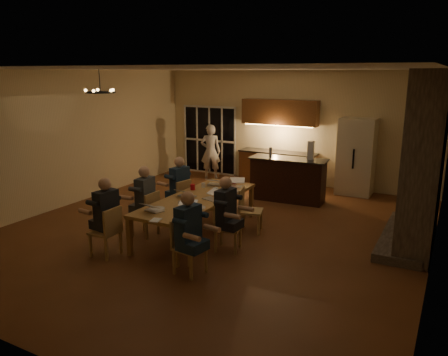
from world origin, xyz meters
TOP-DOWN VIEW (x-y plane):
  - floor at (0.00, 0.00)m, footprint 9.00×9.00m
  - back_wall at (0.00, 4.52)m, footprint 8.00×0.04m
  - left_wall at (-4.02, 0.00)m, footprint 0.04×9.00m
  - right_wall at (4.02, 0.00)m, footprint 0.04×9.00m
  - ceiling at (0.00, 0.00)m, footprint 8.00×9.00m
  - french_doors at (-2.70, 4.47)m, footprint 1.86×0.08m
  - fireplace at (3.70, 1.20)m, footprint 0.58×2.50m
  - kitchenette at (-0.30, 4.20)m, footprint 2.24×0.68m
  - refrigerator at (1.90, 4.15)m, footprint 0.90×0.68m
  - dining_table at (-0.19, -0.34)m, footprint 1.10×3.06m
  - bar_island at (0.56, 2.72)m, footprint 1.92×0.78m
  - chair_left_near at (-1.07, -2.00)m, footprint 0.44×0.44m
  - chair_left_mid at (-1.07, -0.90)m, footprint 0.44×0.44m
  - chair_left_far at (-1.07, 0.24)m, footprint 0.51×0.51m
  - chair_right_near at (0.62, -1.90)m, footprint 0.50×0.50m
  - chair_right_mid at (0.72, -0.79)m, footprint 0.53×0.53m
  - chair_right_far at (0.68, 0.28)m, footprint 0.54×0.54m
  - person_left_near at (-1.10, -1.90)m, footprint 0.67×0.67m
  - person_right_near at (0.64, -1.96)m, footprint 0.68×0.68m
  - person_left_mid at (-1.10, -0.82)m, footprint 0.65×0.65m
  - person_right_mid at (0.70, -0.83)m, footprint 0.63×0.63m
  - person_left_far at (-1.04, 0.30)m, footprint 0.70×0.70m
  - standing_person at (-2.31, 3.84)m, footprint 0.71×0.60m
  - chandelier at (-2.25, -0.66)m, footprint 0.60×0.60m
  - laptop_a at (-0.42, -1.42)m, footprint 0.37×0.34m
  - laptop_b at (0.08, -1.16)m, footprint 0.38×0.35m
  - laptop_c at (-0.42, -0.35)m, footprint 0.36×0.33m
  - laptop_d at (0.11, -0.32)m, footprint 0.39×0.36m
  - laptop_e at (-0.39, 0.72)m, footprint 0.37×0.34m
  - laptop_f at (0.12, 0.77)m, footprint 0.41×0.39m
  - mug_front at (-0.20, -0.78)m, footprint 0.08×0.08m
  - mug_mid at (-0.07, 0.18)m, footprint 0.08×0.08m
  - mug_back at (-0.49, 0.38)m, footprint 0.09×0.09m
  - redcup_near at (0.20, -1.56)m, footprint 0.08×0.08m
  - redcup_mid at (-0.59, 0.11)m, footprint 0.10×0.10m
  - redcup_far at (-0.08, 1.01)m, footprint 0.09×0.09m
  - can_silver at (-0.13, -1.05)m, footprint 0.07×0.07m
  - can_cola at (-0.30, 0.99)m, footprint 0.07×0.07m
  - plate_near at (0.18, -0.91)m, footprint 0.25×0.25m
  - plate_left at (-0.44, -1.31)m, footprint 0.27×0.27m
  - plate_far at (0.21, 0.38)m, footprint 0.25×0.25m
  - notepad at (-0.09, -1.82)m, footprint 0.20×0.24m
  - bar_bottle at (0.09, 2.69)m, footprint 0.07×0.07m
  - bar_blender at (1.08, 2.81)m, footprint 0.16×0.16m

SIDE VIEW (x-z plane):
  - floor at x=0.00m, z-range 0.00..0.00m
  - dining_table at x=-0.19m, z-range 0.00..0.75m
  - chair_left_near at x=-1.07m, z-range 0.00..0.89m
  - chair_left_mid at x=-1.07m, z-range 0.00..0.89m
  - chair_left_far at x=-1.07m, z-range 0.00..0.89m
  - chair_right_near at x=0.62m, z-range 0.00..0.89m
  - chair_right_mid at x=0.72m, z-range 0.00..0.89m
  - chair_right_far at x=0.68m, z-range 0.00..0.89m
  - bar_island at x=0.56m, z-range 0.00..1.08m
  - person_left_near at x=-1.10m, z-range 0.00..1.38m
  - person_right_near at x=0.64m, z-range 0.00..1.38m
  - person_left_mid at x=-1.10m, z-range 0.00..1.38m
  - person_right_mid at x=0.70m, z-range 0.00..1.38m
  - person_left_far at x=-1.04m, z-range 0.00..1.38m
  - notepad at x=-0.09m, z-range 0.75..0.76m
  - plate_near at x=0.18m, z-range 0.75..0.77m
  - plate_left at x=-0.44m, z-range 0.75..0.77m
  - plate_far at x=0.21m, z-range 0.75..0.77m
  - mug_front at x=-0.20m, z-range 0.75..0.85m
  - mug_mid at x=-0.07m, z-range 0.75..0.85m
  - mug_back at x=-0.49m, z-range 0.75..0.85m
  - redcup_near at x=0.20m, z-range 0.75..0.87m
  - redcup_mid at x=-0.59m, z-range 0.75..0.87m
  - redcup_far at x=-0.08m, z-range 0.75..0.87m
  - can_silver at x=-0.13m, z-range 0.75..0.87m
  - can_cola at x=-0.30m, z-range 0.75..0.87m
  - standing_person at x=-2.31m, z-range 0.00..1.64m
  - laptop_a at x=-0.42m, z-range 0.75..0.98m
  - laptop_b at x=0.08m, z-range 0.75..0.98m
  - laptop_c at x=-0.42m, z-range 0.75..0.98m
  - laptop_d at x=0.11m, z-range 0.75..0.98m
  - laptop_e at x=-0.39m, z-range 0.75..0.98m
  - laptop_f at x=0.12m, z-range 0.75..0.98m
  - refrigerator at x=1.90m, z-range 0.00..2.00m
  - french_doors at x=-2.70m, z-range 0.00..2.10m
  - kitchenette at x=-0.30m, z-range 0.00..2.40m
  - bar_bottle at x=0.09m, z-range 1.08..1.32m
  - bar_blender at x=1.08m, z-range 1.08..1.53m
  - back_wall at x=0.00m, z-range 0.00..3.20m
  - left_wall at x=-4.02m, z-range 0.00..3.20m
  - right_wall at x=4.02m, z-range 0.00..3.20m
  - fireplace at x=3.70m, z-range 0.00..3.20m
  - chandelier at x=-2.25m, z-range 2.73..2.77m
  - ceiling at x=0.00m, z-range 3.20..3.24m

